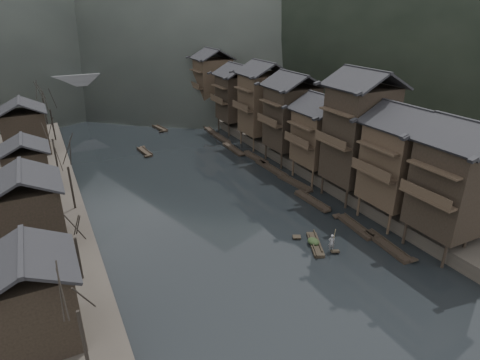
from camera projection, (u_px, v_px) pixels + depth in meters
water at (261, 251)px, 41.32m from camera, size 300.00×300.00×0.00m
right_bank at (309, 117)px, 88.24m from camera, size 40.00×200.00×1.80m
stilt_houses at (298, 108)px, 60.78m from camera, size 9.00×67.60×16.77m
left_houses at (26, 169)px, 47.05m from camera, size 8.10×53.20×8.73m
bare_trees at (52, 138)px, 54.64m from camera, size 3.98×71.58×7.97m
moored_sampans at (271, 170)px, 61.18m from camera, size 2.88×54.92×0.47m
midriver_boats at (153, 139)px, 75.79m from camera, size 8.30×18.71×0.44m
stone_bridge at (116, 87)px, 98.26m from camera, size 40.00×6.00×9.00m
hero_sampan at (315, 244)px, 42.14m from camera, size 2.95×4.96×0.44m
cargo_heap at (314, 239)px, 42.04m from camera, size 1.12×1.47×0.67m
boatman at (332, 240)px, 40.68m from camera, size 0.79×0.71×1.81m
bamboo_pole at (336, 215)px, 39.65m from camera, size 1.39×1.85×3.85m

